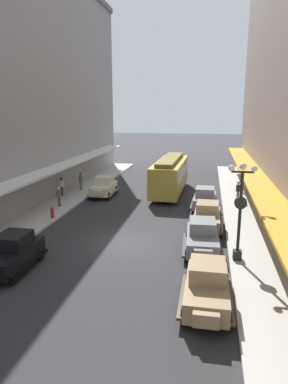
{
  "coord_description": "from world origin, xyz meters",
  "views": [
    {
      "loc": [
        4.68,
        -19.02,
        7.88
      ],
      "look_at": [
        0.0,
        6.0,
        1.8
      ],
      "focal_mm": 32.35,
      "sensor_mm": 36.0,
      "label": 1
    }
  ],
  "objects_px": {
    "parked_car_0": "(104,186)",
    "pedestrian_2": "(243,184)",
    "parked_car_5": "(207,285)",
    "pedestrian_4": "(81,181)",
    "streetcar": "(170,174)",
    "parked_car_3": "(12,252)",
    "parked_car_4": "(207,216)",
    "pedestrian_0": "(59,196)",
    "pedestrian_3": "(62,187)",
    "parked_car_2": "(205,198)",
    "lamp_post_with_clock": "(240,208)",
    "parked_car_1": "(202,236)",
    "fire_hydrant": "(52,213)",
    "pedestrian_1": "(238,191)"
  },
  "relations": [
    {
      "from": "parked_car_4",
      "to": "pedestrian_2",
      "type": "relative_size",
      "value": 2.57
    },
    {
      "from": "pedestrian_1",
      "to": "pedestrian_4",
      "type": "bearing_deg",
      "value": 174.37
    },
    {
      "from": "parked_car_5",
      "to": "pedestrian_4",
      "type": "distance_m",
      "value": 22.31
    },
    {
      "from": "parked_car_2",
      "to": "pedestrian_4",
      "type": "bearing_deg",
      "value": 161.28
    },
    {
      "from": "parked_car_5",
      "to": "fire_hydrant",
      "type": "bearing_deg",
      "value": 139.63
    },
    {
      "from": "streetcar",
      "to": "pedestrian_2",
      "type": "xyz_separation_m",
      "value": [
        6.83,
        0.92,
        -0.89
      ]
    },
    {
      "from": "parked_car_1",
      "to": "pedestrian_1",
      "type": "height_order",
      "value": "parked_car_1"
    },
    {
      "from": "parked_car_5",
      "to": "pedestrian_1",
      "type": "bearing_deg",
      "value": 81.7
    },
    {
      "from": "pedestrian_0",
      "to": "parked_car_0",
      "type": "bearing_deg",
      "value": 62.93
    },
    {
      "from": "parked_car_0",
      "to": "pedestrian_2",
      "type": "height_order",
      "value": "parked_car_0"
    },
    {
      "from": "parked_car_4",
      "to": "parked_car_1",
      "type": "bearing_deg",
      "value": -93.46
    },
    {
      "from": "parked_car_2",
      "to": "pedestrian_1",
      "type": "relative_size",
      "value": 2.57
    },
    {
      "from": "pedestrian_3",
      "to": "lamp_post_with_clock",
      "type": "bearing_deg",
      "value": -37.44
    },
    {
      "from": "parked_car_5",
      "to": "parked_car_4",
      "type": "bearing_deg",
      "value": 90.47
    },
    {
      "from": "parked_car_0",
      "to": "parked_car_5",
      "type": "distance_m",
      "value": 19.7
    },
    {
      "from": "parked_car_1",
      "to": "pedestrian_2",
      "type": "distance_m",
      "value": 15.1
    },
    {
      "from": "pedestrian_1",
      "to": "pedestrian_3",
      "type": "relative_size",
      "value": 1.0
    },
    {
      "from": "parked_car_1",
      "to": "streetcar",
      "type": "bearing_deg",
      "value": 103.74
    },
    {
      "from": "parked_car_2",
      "to": "parked_car_5",
      "type": "distance_m",
      "value": 14.46
    },
    {
      "from": "lamp_post_with_clock",
      "to": "pedestrian_0",
      "type": "distance_m",
      "value": 15.83
    },
    {
      "from": "parked_car_4",
      "to": "parked_car_5",
      "type": "relative_size",
      "value": 1.01
    },
    {
      "from": "lamp_post_with_clock",
      "to": "parked_car_4",
      "type": "bearing_deg",
      "value": 108.64
    },
    {
      "from": "parked_car_1",
      "to": "streetcar",
      "type": "distance_m",
      "value": 14.22
    },
    {
      "from": "parked_car_2",
      "to": "lamp_post_with_clock",
      "type": "distance_m",
      "value": 10.21
    },
    {
      "from": "parked_car_5",
      "to": "lamp_post_with_clock",
      "type": "distance_m",
      "value": 5.29
    },
    {
      "from": "lamp_post_with_clock",
      "to": "pedestrian_0",
      "type": "xyz_separation_m",
      "value": [
        -13.56,
        7.93,
        -2.0
      ]
    },
    {
      "from": "fire_hydrant",
      "to": "pedestrian_1",
      "type": "distance_m",
      "value": 15.65
    },
    {
      "from": "streetcar",
      "to": "pedestrian_0",
      "type": "height_order",
      "value": "streetcar"
    },
    {
      "from": "parked_car_3",
      "to": "parked_car_4",
      "type": "relative_size",
      "value": 1.0
    },
    {
      "from": "parked_car_1",
      "to": "parked_car_3",
      "type": "bearing_deg",
      "value": -156.95
    },
    {
      "from": "parked_car_2",
      "to": "parked_car_5",
      "type": "height_order",
      "value": "same"
    },
    {
      "from": "parked_car_2",
      "to": "streetcar",
      "type": "xyz_separation_m",
      "value": [
        -3.38,
        4.91,
        0.96
      ]
    },
    {
      "from": "pedestrian_3",
      "to": "pedestrian_0",
      "type": "bearing_deg",
      "value": -69.69
    },
    {
      "from": "parked_car_5",
      "to": "streetcar",
      "type": "relative_size",
      "value": 0.44
    },
    {
      "from": "fire_hydrant",
      "to": "pedestrian_1",
      "type": "height_order",
      "value": "pedestrian_1"
    },
    {
      "from": "streetcar",
      "to": "lamp_post_with_clock",
      "type": "relative_size",
      "value": 1.87
    },
    {
      "from": "pedestrian_2",
      "to": "pedestrian_4",
      "type": "xyz_separation_m",
      "value": [
        -15.54,
        -1.73,
        0.0
      ]
    },
    {
      "from": "pedestrian_0",
      "to": "pedestrian_3",
      "type": "bearing_deg",
      "value": 110.31
    },
    {
      "from": "parked_car_2",
      "to": "streetcar",
      "type": "height_order",
      "value": "streetcar"
    },
    {
      "from": "parked_car_0",
      "to": "pedestrian_0",
      "type": "height_order",
      "value": "parked_car_0"
    },
    {
      "from": "parked_car_3",
      "to": "parked_car_2",
      "type": "bearing_deg",
      "value": 54.02
    },
    {
      "from": "parked_car_1",
      "to": "fire_hydrant",
      "type": "distance_m",
      "value": 11.58
    },
    {
      "from": "parked_car_2",
      "to": "pedestrian_0",
      "type": "bearing_deg",
      "value": -170.79
    },
    {
      "from": "lamp_post_with_clock",
      "to": "parked_car_3",
      "type": "bearing_deg",
      "value": -164.95
    },
    {
      "from": "pedestrian_4",
      "to": "parked_car_5",
      "type": "bearing_deg",
      "value": -56.26
    },
    {
      "from": "parked_car_1",
      "to": "pedestrian_4",
      "type": "relative_size",
      "value": 2.58
    },
    {
      "from": "pedestrian_3",
      "to": "pedestrian_4",
      "type": "distance_m",
      "value": 2.73
    },
    {
      "from": "streetcar",
      "to": "pedestrian_3",
      "type": "xyz_separation_m",
      "value": [
        -9.58,
        -3.4,
        -0.89
      ]
    },
    {
      "from": "pedestrian_3",
      "to": "parked_car_4",
      "type": "bearing_deg",
      "value": -26.26
    },
    {
      "from": "pedestrian_4",
      "to": "parked_car_1",
      "type": "bearing_deg",
      "value": -47.04
    }
  ]
}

